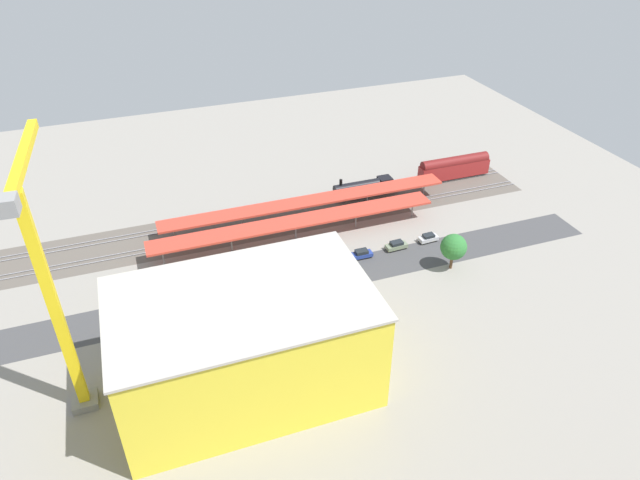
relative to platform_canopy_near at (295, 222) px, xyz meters
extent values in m
plane|color=gray|center=(2.08, 11.71, -4.22)|extent=(192.53, 192.53, 0.00)
cube|color=#5B544C|center=(2.08, -9.23, -4.22)|extent=(120.45, 15.67, 0.01)
cube|color=#424244|center=(2.08, 14.38, -4.22)|extent=(120.40, 10.00, 0.01)
cube|color=#9E9EA8|center=(2.08, -13.28, -4.04)|extent=(120.33, 1.12, 0.12)
cube|color=#9E9EA8|center=(2.08, -11.84, -4.04)|extent=(120.33, 1.12, 0.12)
cube|color=#9E9EA8|center=(2.08, -6.62, -4.04)|extent=(120.33, 1.12, 0.12)
cube|color=#9E9EA8|center=(2.08, -5.18, -4.04)|extent=(120.33, 1.12, 0.12)
cube|color=#C63D2D|center=(0.00, 0.00, 0.03)|extent=(60.48, 5.65, 0.46)
cylinder|color=slate|center=(-27.20, 0.23, -2.21)|extent=(0.30, 0.30, 4.03)
cylinder|color=slate|center=(-13.60, 0.11, -2.21)|extent=(0.30, 0.30, 4.03)
cylinder|color=slate|center=(0.00, 0.00, -2.21)|extent=(0.30, 0.30, 4.03)
cylinder|color=slate|center=(13.60, -0.11, -2.21)|extent=(0.30, 0.30, 4.03)
cylinder|color=slate|center=(27.20, -0.23, -2.21)|extent=(0.30, 0.30, 4.03)
cube|color=#C63D2D|center=(-5.21, -7.76, -0.35)|extent=(64.86, 5.30, 0.47)
cylinder|color=slate|center=(-34.38, -7.51, -2.41)|extent=(0.30, 0.30, 3.63)
cylinder|color=slate|center=(-19.79, -7.64, -2.41)|extent=(0.30, 0.30, 3.63)
cylinder|color=slate|center=(-5.21, -7.76, -2.41)|extent=(0.30, 0.30, 3.63)
cylinder|color=slate|center=(9.38, -7.88, -2.41)|extent=(0.30, 0.30, 3.63)
cylinder|color=slate|center=(23.96, -8.00, -2.41)|extent=(0.30, 0.30, 3.63)
cube|color=black|center=(-21.65, -12.56, -3.72)|extent=(15.90, 2.57, 1.00)
cylinder|color=black|center=(-20.11, -12.58, -1.87)|extent=(12.83, 2.81, 2.71)
cube|color=black|center=(-26.52, -12.52, -2.37)|extent=(3.10, 2.93, 3.70)
cylinder|color=black|center=(-15.21, -12.62, 0.18)|extent=(0.70, 0.70, 1.40)
cube|color=black|center=(-45.49, -12.56, -3.92)|extent=(16.78, 2.42, 0.60)
cube|color=maroon|center=(-45.49, -12.56, -1.77)|extent=(18.65, 3.01, 3.70)
cylinder|color=maroon|center=(-45.49, -12.56, 0.33)|extent=(17.90, 3.00, 2.85)
cube|color=black|center=(-25.63, 10.47, -4.07)|extent=(3.50, 1.82, 0.30)
cube|color=silver|center=(-25.63, 10.47, -3.51)|extent=(4.15, 1.92, 0.82)
cube|color=#1E2328|center=(-25.63, 10.47, -2.80)|extent=(2.35, 1.64, 0.59)
cube|color=black|center=(-18.12, 10.71, -4.07)|extent=(3.85, 1.86, 0.30)
cube|color=gray|center=(-18.12, 10.71, -3.52)|extent=(4.58, 1.96, 0.82)
cube|color=#1E2328|center=(-18.12, 10.71, -2.78)|extent=(2.58, 1.67, 0.66)
cube|color=black|center=(-10.17, 11.03, -4.07)|extent=(3.74, 1.82, 0.30)
cube|color=navy|center=(-10.17, 11.03, -3.54)|extent=(4.44, 1.90, 0.76)
cube|color=#1E2328|center=(-10.17, 11.03, -2.81)|extent=(2.50, 1.65, 0.70)
cube|color=black|center=(-1.77, 10.90, -4.07)|extent=(4.03, 1.97, 0.30)
cube|color=maroon|center=(-1.77, 10.90, -3.49)|extent=(4.78, 2.07, 0.87)
cube|color=#1E2328|center=(-1.77, 10.90, -2.78)|extent=(2.70, 1.77, 0.55)
cube|color=black|center=(6.11, 10.71, -4.07)|extent=(4.04, 1.84, 0.30)
cube|color=gray|center=(6.11, 10.71, -3.49)|extent=(4.79, 1.94, 0.86)
cube|color=#1E2328|center=(6.11, 10.71, -2.73)|extent=(2.71, 1.65, 0.66)
cube|color=yellow|center=(19.21, 35.61, 3.94)|extent=(36.06, 22.33, 16.34)
cube|color=#B7B2A8|center=(19.21, 35.61, 12.31)|extent=(36.67, 22.94, 0.40)
cube|color=gray|center=(42.52, 31.24, -3.62)|extent=(3.60, 3.60, 1.20)
cube|color=yellow|center=(42.52, 31.24, 13.45)|extent=(1.40, 1.40, 35.35)
cube|color=yellow|center=(42.04, 23.11, 31.72)|extent=(2.52, 22.30, 1.20)
cube|color=gray|center=(42.79, 35.73, 31.72)|extent=(2.14, 2.51, 2.00)
cube|color=black|center=(4.68, 20.33, -3.97)|extent=(9.46, 2.51, 0.50)
cube|color=silver|center=(3.63, 20.37, -2.16)|extent=(7.39, 2.67, 3.13)
cube|color=#334C8C|center=(8.32, 20.19, -2.60)|extent=(2.17, 2.47, 2.26)
cube|color=black|center=(27.74, 18.56, -3.97)|extent=(9.92, 2.96, 0.50)
cube|color=white|center=(26.68, 18.65, -2.39)|extent=(7.83, 3.03, 2.67)
cube|color=maroon|center=(31.55, 18.25, -2.60)|extent=(2.30, 2.57, 2.25)
cylinder|color=brown|center=(-25.08, 20.32, -2.63)|extent=(0.59, 0.59, 3.19)
sphere|color=#2D7233|center=(-25.08, 20.32, 0.74)|extent=(5.06, 5.06, 5.06)
cylinder|color=brown|center=(8.52, 18.54, -2.37)|extent=(0.38, 0.38, 3.71)
sphere|color=#2D7233|center=(8.52, 18.54, 1.08)|extent=(4.56, 4.56, 4.56)
cylinder|color=brown|center=(20.92, 19.84, -2.92)|extent=(0.45, 0.45, 2.62)
sphere|color=#38843D|center=(20.92, 19.84, 0.05)|extent=(4.73, 4.73, 4.73)
cylinder|color=brown|center=(24.65, 18.75, -2.92)|extent=(0.56, 0.56, 2.60)
sphere|color=#2D7233|center=(24.65, 18.75, 0.15)|extent=(5.07, 5.07, 5.07)
cylinder|color=#333333|center=(11.67, 18.78, -1.50)|extent=(0.16, 0.16, 5.46)
cube|color=black|center=(11.67, 18.78, 1.68)|extent=(0.36, 0.36, 0.90)
sphere|color=red|center=(11.89, 18.78, 1.98)|extent=(0.20, 0.20, 0.20)
camera|label=1|loc=(30.04, 96.13, 61.79)|focal=32.13mm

